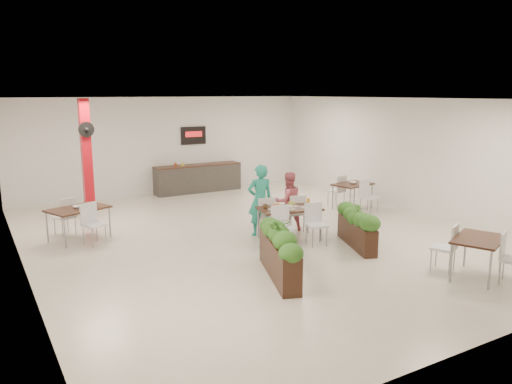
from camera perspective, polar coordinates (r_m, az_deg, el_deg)
ground at (r=11.86m, az=0.05°, el=-5.08°), size 12.00×12.00×0.00m
room_shell at (r=11.46m, az=0.05°, el=4.60°), size 10.10×12.10×3.22m
red_column at (r=13.99m, az=-18.78°, el=3.72°), size 0.40×0.41×3.20m
service_counter at (r=17.12m, az=-6.65°, el=1.65°), size 3.00×0.64×2.20m
main_table at (r=11.48m, az=3.80°, el=-2.37°), size 1.52×1.82×0.92m
diner_man at (r=11.77m, az=0.46°, el=-0.93°), size 0.68×0.52×1.70m
diner_woman at (r=12.21m, az=3.69°, el=-1.09°), size 0.80×0.67×1.46m
planter_left at (r=9.20m, az=2.65°, el=-6.53°), size 1.02×2.04×1.13m
planter_right at (r=11.20m, az=11.46°, el=-3.71°), size 0.91×1.73×0.95m
side_table_a at (r=12.15m, az=-19.65°, el=-2.25°), size 1.50×1.66×0.92m
side_table_b at (r=14.74m, az=10.98°, el=0.47°), size 1.25×1.67×0.92m
side_table_c at (r=10.00m, az=24.04°, el=-5.54°), size 1.36×1.65×0.92m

